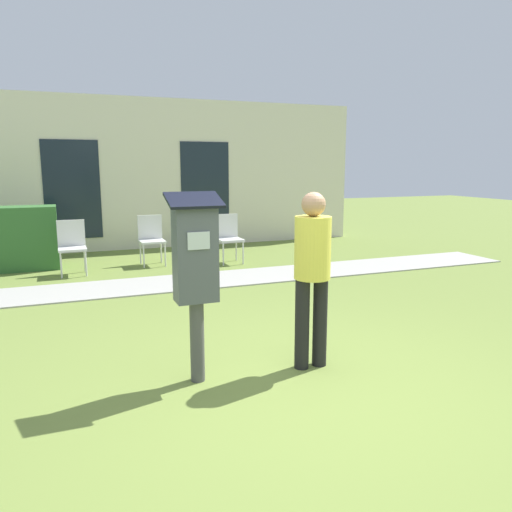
# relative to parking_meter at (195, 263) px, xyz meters

# --- Properties ---
(ground_plane) EXTENTS (40.00, 40.00, 0.00)m
(ground_plane) POSITION_rel_parking_meter_xyz_m (0.66, -0.47, -1.02)
(ground_plane) COLOR olive
(sidewalk) EXTENTS (12.00, 1.10, 0.02)m
(sidewalk) POSITION_rel_parking_meter_xyz_m (0.66, 3.53, -1.01)
(sidewalk) COLOR #A3A099
(sidewalk) RESTS_ON ground
(building_facade) EXTENTS (10.00, 0.26, 3.20)m
(building_facade) POSITION_rel_parking_meter_xyz_m (0.66, 7.10, 0.58)
(building_facade) COLOR beige
(building_facade) RESTS_ON ground
(parking_meter) EXTENTS (0.44, 0.31, 1.59)m
(parking_meter) POSITION_rel_parking_meter_xyz_m (0.00, 0.00, 0.00)
(parking_meter) COLOR #4C4C4C
(parking_meter) RESTS_ON ground
(person_standing) EXTENTS (0.32, 0.32, 1.58)m
(person_standing) POSITION_rel_parking_meter_xyz_m (1.03, -0.08, -0.09)
(person_standing) COLOR black
(person_standing) RESTS_ON ground
(outdoor_chair_left) EXTENTS (0.44, 0.44, 0.90)m
(outdoor_chair_left) POSITION_rel_parking_meter_xyz_m (-0.85, 4.85, -0.49)
(outdoor_chair_left) COLOR silver
(outdoor_chair_left) RESTS_ON ground
(outdoor_chair_middle) EXTENTS (0.44, 0.44, 0.90)m
(outdoor_chair_middle) POSITION_rel_parking_meter_xyz_m (0.52, 5.18, -0.49)
(outdoor_chair_middle) COLOR silver
(outdoor_chair_middle) RESTS_ON ground
(outdoor_chair_right) EXTENTS (0.44, 0.44, 0.90)m
(outdoor_chair_right) POSITION_rel_parking_meter_xyz_m (1.89, 4.85, -0.49)
(outdoor_chair_right) COLOR silver
(outdoor_chair_right) RESTS_ON ground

